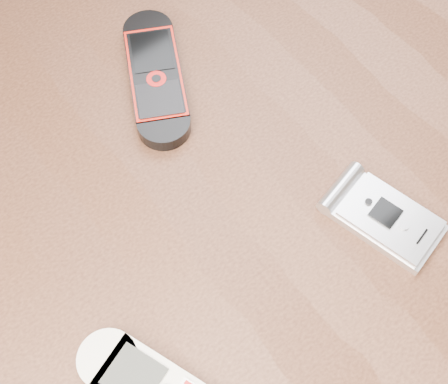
% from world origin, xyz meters
% --- Properties ---
extents(ground, '(4.00, 4.00, 0.00)m').
position_xyz_m(ground, '(0.00, 0.00, 0.00)').
color(ground, '#472B19').
rests_on(ground, ground).
extents(table, '(1.20, 0.80, 0.75)m').
position_xyz_m(table, '(0.00, 0.00, 0.64)').
color(table, black).
rests_on(table, ground).
extents(nokia_black_red, '(0.13, 0.18, 0.02)m').
position_xyz_m(nokia_black_red, '(0.03, 0.15, 0.76)').
color(nokia_black_red, black).
rests_on(nokia_black_red, table).
extents(motorola_razr, '(0.08, 0.12, 0.02)m').
position_xyz_m(motorola_razr, '(0.10, -0.11, 0.76)').
color(motorola_razr, silver).
rests_on(motorola_razr, table).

